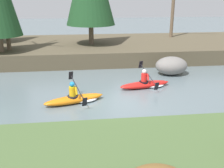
# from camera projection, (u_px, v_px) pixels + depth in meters

# --- Properties ---
(ground_plane) EXTENTS (90.00, 90.00, 0.00)m
(ground_plane) POSITION_uv_depth(u_px,v_px,m) (117.00, 101.00, 11.95)
(ground_plane) COLOR slate
(riverbank_far) EXTENTS (44.00, 8.73, 1.03)m
(riverbank_far) POSITION_uv_depth(u_px,v_px,m) (100.00, 48.00, 20.96)
(riverbank_far) COLOR brown
(riverbank_far) RESTS_ON ground
(bare_tree_mid_upstream) EXTENTS (2.86, 2.82, 5.12)m
(bare_tree_mid_upstream) POSITION_uv_depth(u_px,v_px,m) (5.00, 13.00, 17.09)
(bare_tree_mid_upstream) COLOR brown
(bare_tree_mid_upstream) RESTS_ON riverbank_far
(kayaker_lead) EXTENTS (2.79, 2.06, 1.20)m
(kayaker_lead) POSITION_uv_depth(u_px,v_px,m) (147.00, 84.00, 13.63)
(kayaker_lead) COLOR red
(kayaker_lead) RESTS_ON ground
(kayaker_middle) EXTENTS (2.75, 2.02, 1.20)m
(kayaker_middle) POSITION_uv_depth(u_px,v_px,m) (76.00, 98.00, 11.72)
(kayaker_middle) COLOR orange
(kayaker_middle) RESTS_ON ground
(boulder_midstream) EXTENTS (1.92, 1.50, 1.09)m
(boulder_midstream) POSITION_uv_depth(u_px,v_px,m) (171.00, 66.00, 15.77)
(boulder_midstream) COLOR gray
(boulder_midstream) RESTS_ON ground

